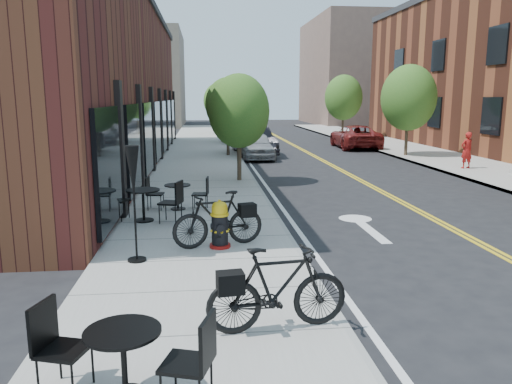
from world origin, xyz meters
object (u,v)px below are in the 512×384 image
bistro_set_a (124,354)px  parked_car_b (253,141)px  parked_car_far (355,137)px  pedestrian (467,150)px  patio_umbrella (133,179)px  parked_car_c (243,132)px  bistro_set_b (143,200)px  fire_hydrant (220,225)px  bistro_set_c (178,193)px  bicycle_left (218,219)px  parked_car_a (256,146)px  bicycle_right (278,289)px

bistro_set_a → parked_car_b: bearing=98.6°
parked_car_b → parked_car_far: parked_car_b is taller
parked_car_far → pedestrian: size_ratio=3.30×
patio_umbrella → parked_car_c: size_ratio=0.41×
parked_car_far → pedestrian: pedestrian is taller
parked_car_c → parked_car_far: 7.64m
bistro_set_b → parked_car_b: 15.34m
fire_hydrant → patio_umbrella: size_ratio=0.46×
bistro_set_a → patio_umbrella: bearing=113.4°
bistro_set_b → bistro_set_c: bearing=75.8°
bicycle_left → bistro_set_a: bicycle_left is taller
bistro_set_c → pedestrian: (11.79, 6.68, 0.33)m
bicycle_left → parked_car_c: 24.07m
bicycle_left → patio_umbrella: 1.97m
bicycle_left → parked_car_far: size_ratio=0.37×
patio_umbrella → parked_car_a: size_ratio=0.54×
bicycle_left → bistro_set_b: size_ratio=0.97×
fire_hydrant → parked_car_c: parked_car_c is taller
bistro_set_c → patio_umbrella: size_ratio=0.77×
bistro_set_c → parked_car_c: parked_car_c is taller
pedestrian → parked_car_a: bearing=-46.1°
fire_hydrant → bicycle_left: bicycle_left is taller
patio_umbrella → bistro_set_b: bearing=94.0°
fire_hydrant → parked_car_a: bearing=69.1°
parked_car_c → pedestrian: pedestrian is taller
bicycle_right → patio_umbrella: (-2.18, 3.02, 0.97)m
bistro_set_b → parked_car_a: 13.75m
parked_car_b → parked_car_far: (6.60, 3.05, -0.08)m
bistro_set_a → parked_car_c: 29.28m
fire_hydrant → bistro_set_b: 2.96m
fire_hydrant → parked_car_a: size_ratio=0.25×
patio_umbrella → bicycle_left: bearing=26.3°
bistro_set_a → patio_umbrella: size_ratio=0.85×
bistro_set_a → parked_car_far: parked_car_far is taller
bistro_set_b → parked_car_c: 22.05m
bistro_set_a → parked_car_far: bearing=85.8°
bicycle_right → bistro_set_b: 6.54m
bistro_set_b → parked_car_far: parked_car_far is taller
bistro_set_b → bicycle_left: bearing=-34.6°
bistro_set_a → pedestrian: pedestrian is taller
patio_umbrella → parked_car_far: 23.40m
bistro_set_a → bistro_set_c: bistro_set_a is taller
parked_car_b → bistro_set_c: bearing=-111.9°
fire_hydrant → bicycle_left: size_ratio=0.52×
pedestrian → bistro_set_b: bearing=17.9°
bicycle_left → bistro_set_b: bearing=-157.5°
bicycle_right → bistro_set_a: bicycle_right is taller
bistro_set_c → parked_car_c: 20.72m
bicycle_left → patio_umbrella: bearing=-78.4°
bistro_set_b → patio_umbrella: 3.23m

